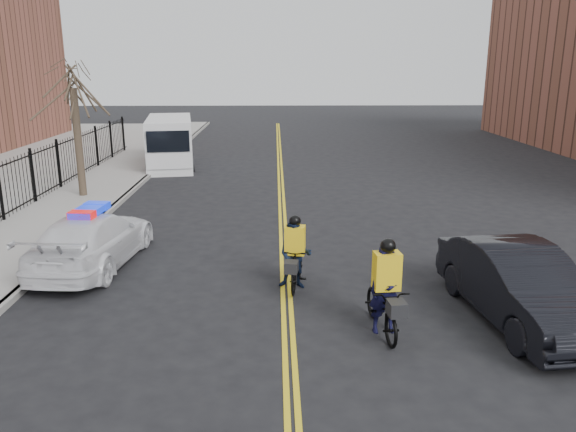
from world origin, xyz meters
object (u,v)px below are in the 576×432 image
Objects in this scene: police_cruiser at (92,239)px; dark_sedan at (519,285)px; cargo_van at (170,143)px; cyclist_far at (295,259)px; cyclist_near at (386,300)px.

police_cruiser is 10.08m from dark_sedan.
cyclist_far is (5.67, -15.88, -0.51)m from cargo_van.
police_cruiser is 14.33m from cargo_van.
cyclist_near is at bearing -177.37° from dark_sedan.
cyclist_far is at bearing -79.22° from cargo_van.
cargo_van is 19.58m from cyclist_near.
cargo_van reaches higher than cyclist_near.
police_cruiser is 7.76m from cyclist_near.
cargo_van is 3.06× the size of cyclist_near.
cyclist_far reaches higher than dark_sedan.
cyclist_near is (-2.75, -0.44, -0.11)m from dark_sedan.
cargo_van is 16.87m from cyclist_far.
dark_sedan is 4.77m from cyclist_far.
police_cruiser is 1.07× the size of dark_sedan.
cyclist_near is 2.81m from cyclist_far.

